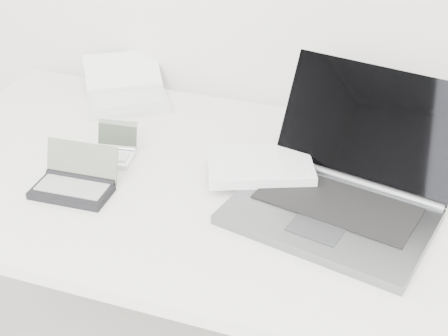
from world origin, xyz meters
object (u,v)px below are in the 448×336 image
(palmtop_charcoal, at_px, (75,183))
(laptop_large, at_px, (324,184))
(netbook_open_white, at_px, (127,93))
(desk, at_px, (242,202))

(palmtop_charcoal, bearing_deg, laptop_large, 12.46)
(netbook_open_white, height_order, palmtop_charcoal, palmtop_charcoal)
(desk, bearing_deg, netbook_open_white, 145.17)
(palmtop_charcoal, bearing_deg, desk, 20.22)
(desk, xyz_separation_m, laptop_large, (0.18, -0.00, 0.09))
(laptop_large, xyz_separation_m, netbook_open_white, (-0.61, 0.31, -0.02))
(netbook_open_white, xyz_separation_m, palmtop_charcoal, (0.10, -0.44, -0.00))
(laptop_large, height_order, palmtop_charcoal, laptop_large)
(laptop_large, xyz_separation_m, palmtop_charcoal, (-0.52, -0.14, -0.02))
(desk, bearing_deg, palmtop_charcoal, -157.09)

